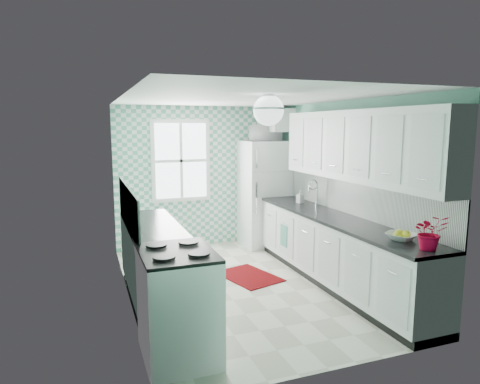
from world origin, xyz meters
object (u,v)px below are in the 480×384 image
object	(u,v)px
sink	(307,207)
ceiling_light	(269,110)
microwave	(265,133)
stove	(178,303)
fruit_bowl	(402,237)
fridge	(265,193)
potted_plant	(430,232)

from	to	relation	value
sink	ceiling_light	bearing A→B (deg)	-132.89
microwave	stove	bearing A→B (deg)	52.56
sink	fruit_bowl	size ratio (longest dim) A/B	1.73
stove	microwave	bearing A→B (deg)	55.56
ceiling_light	sink	bearing A→B (deg)	45.64
stove	fruit_bowl	distance (m)	2.45
fridge	fruit_bowl	size ratio (longest dim) A/B	6.13
ceiling_light	potted_plant	bearing A→B (deg)	-45.66
fridge	microwave	size ratio (longest dim) A/B	3.75
fridge	sink	bearing A→B (deg)	-86.09
microwave	fruit_bowl	bearing A→B (deg)	89.07
stove	fridge	bearing A→B (deg)	55.56
fridge	stove	bearing A→B (deg)	-125.01
stove	fruit_bowl	world-z (taller)	stove
microwave	fridge	bearing A→B (deg)	50.96
ceiling_light	stove	bearing A→B (deg)	-150.45
stove	sink	bearing A→B (deg)	39.08
ceiling_light	stove	distance (m)	2.27
sink	fruit_bowl	xyz separation A→B (m)	(-0.00, -2.07, 0.05)
sink	microwave	world-z (taller)	microwave
fruit_bowl	microwave	distance (m)	3.61
fridge	fruit_bowl	xyz separation A→B (m)	(0.09, -3.46, 0.03)
fridge	potted_plant	world-z (taller)	fridge
ceiling_light	fridge	size ratio (longest dim) A/B	0.19
potted_plant	microwave	xyz separation A→B (m)	(-0.09, 3.84, 0.91)
fridge	microwave	xyz separation A→B (m)	(0.00, 0.00, 1.08)
sink	microwave	xyz separation A→B (m)	(-0.09, 1.38, 1.10)
ceiling_light	stove	xyz separation A→B (m)	(-1.20, -0.68, -1.80)
ceiling_light	fridge	distance (m)	3.16
fruit_bowl	fridge	bearing A→B (deg)	91.50
ceiling_light	potted_plant	xyz separation A→B (m)	(1.20, -1.23, -1.20)
ceiling_light	fruit_bowl	xyz separation A→B (m)	(1.20, -0.84, -1.34)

